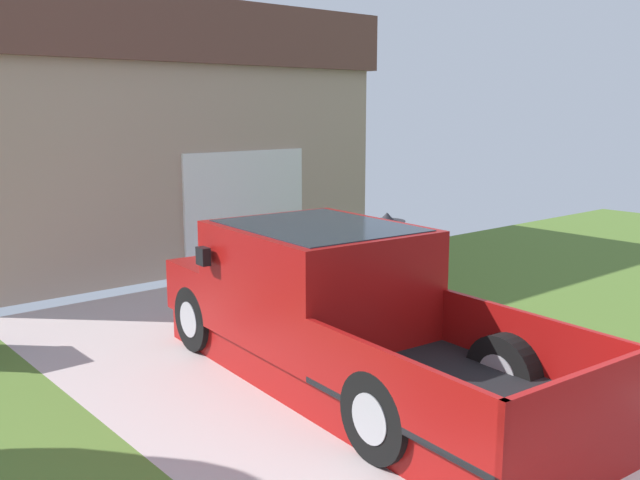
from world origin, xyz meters
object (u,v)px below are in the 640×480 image
at_px(pickup_truck, 328,309).
at_px(person_with_hat, 386,272).
at_px(handbag, 393,340).
at_px(house_with_garage, 113,133).

bearing_deg(pickup_truck, person_with_hat, 22.44).
distance_m(pickup_truck, person_with_hat, 1.43).
distance_m(handbag, house_with_garage, 8.75).
bearing_deg(person_with_hat, pickup_truck, 29.91).
distance_m(pickup_truck, house_with_garage, 8.83).
bearing_deg(handbag, house_with_garage, 88.31).
height_order(person_with_hat, handbag, person_with_hat).
bearing_deg(handbag, pickup_truck, -174.17).
bearing_deg(person_with_hat, handbag, 72.78).
relative_size(pickup_truck, person_with_hat, 3.36).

